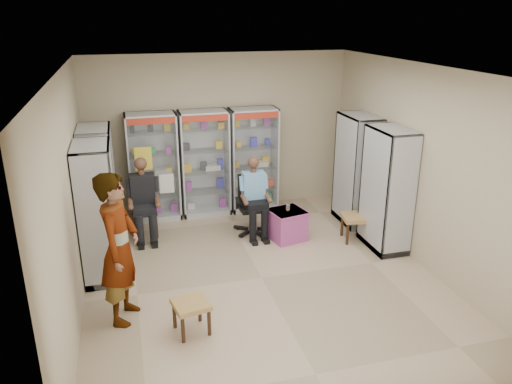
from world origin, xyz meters
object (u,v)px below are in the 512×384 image
object	(u,v)px
seated_shopkeeper	(253,198)
pink_trunk	(287,225)
cabinet_back_left	(154,167)
cabinet_back_mid	(205,163)
standing_man	(119,249)
wooden_chair	(144,210)
cabinet_right_far	(356,170)
cabinet_right_near	(387,190)
office_chair	(252,205)
cabinet_left_far	(100,188)
cabinet_left_near	(98,213)
woven_stool_a	(355,228)
cabinet_back_right	(253,160)
woven_stool_b	(192,317)

from	to	relation	value
seated_shopkeeper	pink_trunk	world-z (taller)	seated_shopkeeper
cabinet_back_left	cabinet_back_mid	bearing A→B (deg)	0.00
standing_man	wooden_chair	bearing A→B (deg)	9.48
cabinet_right_far	pink_trunk	xyz separation A→B (m)	(-1.44, -0.41, -0.74)
cabinet_right_near	seated_shopkeeper	bearing A→B (deg)	61.06
cabinet_back_mid	office_chair	world-z (taller)	cabinet_back_mid
cabinet_right_near	cabinet_left_far	world-z (taller)	same
cabinet_left_far	cabinet_left_near	size ratio (longest dim) A/B	1.00
wooden_chair	woven_stool_a	xyz separation A→B (m)	(3.45, -1.15, -0.25)
cabinet_back_right	woven_stool_a	xyz separation A→B (m)	(1.30, -1.88, -0.78)
cabinet_back_left	pink_trunk	xyz separation A→B (m)	(2.09, -1.54, -0.74)
woven_stool_a	standing_man	size ratio (longest dim) A/B	0.23
cabinet_back_left	cabinet_left_near	distance (m)	2.23
cabinet_back_left	wooden_chair	bearing A→B (deg)	-108.90
cabinet_left_near	cabinet_right_near	bearing A→B (deg)	87.43
wooden_chair	cabinet_right_near	bearing A→B (deg)	-21.64
pink_trunk	cabinet_back_right	bearing A→B (deg)	96.93
standing_man	cabinet_right_near	bearing A→B (deg)	-57.96
seated_shopkeeper	pink_trunk	xyz separation A→B (m)	(0.50, -0.38, -0.40)
cabinet_back_left	standing_man	bearing A→B (deg)	-101.37
cabinet_right_far	seated_shopkeeper	bearing A→B (deg)	90.78
cabinet_left_near	woven_stool_a	size ratio (longest dim) A/B	4.47
cabinet_back_right	woven_stool_b	size ratio (longest dim) A/B	4.86
cabinet_right_near	woven_stool_b	distance (m)	3.82
cabinet_left_far	pink_trunk	xyz separation A→B (m)	(3.02, -0.61, -0.74)
cabinet_right_far	wooden_chair	size ratio (longest dim) A/B	2.13
standing_man	woven_stool_b	bearing A→B (deg)	-105.62
seated_shopkeeper	woven_stool_b	distance (m)	3.02
office_chair	seated_shopkeeper	bearing A→B (deg)	-90.51
cabinet_right_near	wooden_chair	world-z (taller)	cabinet_right_near
cabinet_back_left	standing_man	distance (m)	3.30
seated_shopkeeper	standing_man	distance (m)	3.07
woven_stool_b	cabinet_left_near	bearing A→B (deg)	121.40
pink_trunk	office_chair	bearing A→B (deg)	138.98
wooden_chair	cabinet_right_far	bearing A→B (deg)	-6.04
cabinet_back_right	cabinet_right_near	xyz separation A→B (m)	(1.63, -2.23, 0.00)
cabinet_right_far	seated_shopkeeper	world-z (taller)	cabinet_right_far
cabinet_right_far	wooden_chair	xyz separation A→B (m)	(-3.78, 0.40, -0.53)
cabinet_back_right	cabinet_right_near	bearing A→B (deg)	-53.84
wooden_chair	seated_shopkeeper	distance (m)	1.90
wooden_chair	seated_shopkeeper	world-z (taller)	seated_shopkeeper
seated_shopkeeper	woven_stool_b	size ratio (longest dim) A/B	3.20
wooden_chair	pink_trunk	size ratio (longest dim) A/B	1.73
cabinet_back_left	cabinet_left_near	world-z (taller)	same
cabinet_right_far	office_chair	world-z (taller)	cabinet_right_far
cabinet_back_left	cabinet_right_far	world-z (taller)	same
standing_man	cabinet_left_far	bearing A→B (deg)	25.51
wooden_chair	office_chair	size ratio (longest dim) A/B	0.91
standing_man	office_chair	bearing A→B (deg)	-27.93
cabinet_back_mid	pink_trunk	bearing A→B (deg)	-53.56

